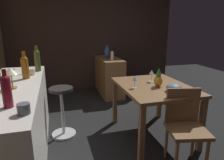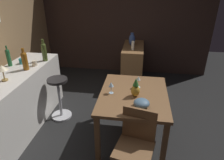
{
  "view_description": "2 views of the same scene",
  "coord_description": "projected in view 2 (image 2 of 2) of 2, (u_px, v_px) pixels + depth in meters",
  "views": [
    {
      "loc": [
        -2.3,
        1.0,
        1.52
      ],
      "look_at": [
        0.47,
        0.21,
        0.74
      ],
      "focal_mm": 32.22,
      "sensor_mm": 36.0,
      "label": 1
    },
    {
      "loc": [
        -2.3,
        -0.31,
        2.06
      ],
      "look_at": [
        0.39,
        0.09,
        0.74
      ],
      "focal_mm": 32.17,
      "sensor_mm": 36.0,
      "label": 2
    }
  ],
  "objects": [
    {
      "name": "wall_side_right",
      "position": [
        116.0,
        19.0,
        4.73
      ],
      "size": [
        0.1,
        4.4,
        2.6
      ],
      "primitive_type": "cube",
      "color": "#33231E",
      "rests_on": "ground_plane"
    },
    {
      "name": "wine_bottle_olive",
      "position": [
        44.0,
        51.0,
        3.25
      ],
      "size": [
        0.08,
        0.08,
        0.36
      ],
      "color": "#475623",
      "rests_on": "kitchen_counter"
    },
    {
      "name": "sideboard_cabinet",
      "position": [
        133.0,
        63.0,
        4.56
      ],
      "size": [
        1.1,
        0.44,
        0.82
      ],
      "primitive_type": "cube",
      "color": "olive",
      "rests_on": "ground_plane"
    },
    {
      "name": "dining_table",
      "position": [
        133.0,
        99.0,
        2.7
      ],
      "size": [
        1.12,
        0.89,
        0.74
      ],
      "color": "brown",
      "rests_on": "ground_plane"
    },
    {
      "name": "wine_glass_left",
      "position": [
        138.0,
        79.0,
        2.76
      ],
      "size": [
        0.07,
        0.07,
        0.17
      ],
      "color": "silver",
      "rests_on": "dining_table"
    },
    {
      "name": "wine_glass_right",
      "position": [
        111.0,
        85.0,
        2.62
      ],
      "size": [
        0.07,
        0.07,
        0.16
      ],
      "color": "silver",
      "rests_on": "dining_table"
    },
    {
      "name": "pineapple_centerpiece",
      "position": [
        136.0,
        89.0,
        2.55
      ],
      "size": [
        0.11,
        0.11,
        0.25
      ],
      "color": "gold",
      "rests_on": "dining_table"
    },
    {
      "name": "vase_ceramic_blue",
      "position": [
        132.0,
        40.0,
        4.33
      ],
      "size": [
        0.13,
        0.13,
        0.28
      ],
      "color": "#334C8C",
      "rests_on": "sideboard_cabinet"
    },
    {
      "name": "bar_stool",
      "position": [
        59.0,
        97.0,
        3.28
      ],
      "size": [
        0.34,
        0.34,
        0.71
      ],
      "color": "#262323",
      "rests_on": "ground_plane"
    },
    {
      "name": "cup_cream",
      "position": [
        35.0,
        63.0,
        3.1
      ],
      "size": [
        0.11,
        0.08,
        0.08
      ],
      "color": "beige",
      "rests_on": "kitchen_counter"
    },
    {
      "name": "wine_bottle_amber",
      "position": [
        25.0,
        60.0,
        2.92
      ],
      "size": [
        0.08,
        0.08,
        0.33
      ],
      "color": "#8C5114",
      "rests_on": "kitchen_counter"
    },
    {
      "name": "fruit_bowl",
      "position": [
        142.0,
        103.0,
        2.35
      ],
      "size": [
        0.19,
        0.19,
        0.1
      ],
      "primitive_type": "ellipsoid",
      "color": "slate",
      "rests_on": "dining_table"
    },
    {
      "name": "kitchen_counter",
      "position": [
        14.0,
        105.0,
        2.94
      ],
      "size": [
        2.1,
        0.6,
        0.9
      ],
      "primitive_type": "cube",
      "color": "silver",
      "rests_on": "ground_plane"
    },
    {
      "name": "wine_bottle_green",
      "position": [
        8.0,
        57.0,
        3.05
      ],
      "size": [
        0.06,
        0.06,
        0.32
      ],
      "color": "#1E592D",
      "rests_on": "kitchen_counter"
    },
    {
      "name": "cup_teal",
      "position": [
        22.0,
        61.0,
        3.19
      ],
      "size": [
        0.12,
        0.08,
        0.08
      ],
      "color": "teal",
      "rests_on": "kitchen_counter"
    },
    {
      "name": "ground_plane",
      "position": [
        114.0,
        136.0,
        2.99
      ],
      "size": [
        9.0,
        9.0,
        0.0
      ],
      "primitive_type": "plane",
      "color": "black"
    },
    {
      "name": "chair_near_window",
      "position": [
        136.0,
        143.0,
        2.21
      ],
      "size": [
        0.48,
        0.48,
        0.85
      ],
      "color": "brown",
      "rests_on": "ground_plane"
    },
    {
      "name": "pillar_candle_tall",
      "position": [
        133.0,
        46.0,
        4.1
      ],
      "size": [
        0.06,
        0.06,
        0.2
      ],
      "color": "white",
      "rests_on": "sideboard_cabinet"
    },
    {
      "name": "counter_lamp",
      "position": [
        2.0,
        69.0,
        2.57
      ],
      "size": [
        0.15,
        0.15,
        0.22
      ],
      "color": "#A58447",
      "rests_on": "kitchen_counter"
    }
  ]
}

